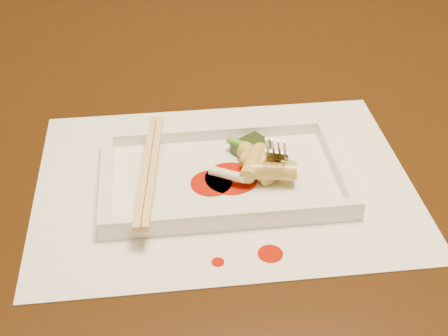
{
  "coord_description": "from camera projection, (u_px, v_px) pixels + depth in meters",
  "views": [
    {
      "loc": [
        -0.08,
        -0.67,
        1.16
      ],
      "look_at": [
        -0.02,
        -0.15,
        0.77
      ],
      "focal_mm": 50.0,
      "sensor_mm": 36.0,
      "label": 1
    }
  ],
  "objects": [
    {
      "name": "chopstick_b",
      "position": [
        154.0,
        167.0,
        0.65
      ],
      "size": [
        0.03,
        0.19,
        0.01
      ],
      "primitive_type": "cube",
      "rotation": [
        0.0,
        0.0,
        -0.11
      ],
      "color": "#E4BC72",
      "rests_on": "plate_rim_near"
    },
    {
      "name": "rice_cake_0",
      "position": [
        265.0,
        162.0,
        0.67
      ],
      "size": [
        0.02,
        0.05,
        0.02
      ],
      "primitive_type": "cylinder",
      "rotation": [
        1.57,
        0.0,
        0.12
      ],
      "color": "#CCBD5F",
      "rests_on": "plate_base"
    },
    {
      "name": "sauce_blob_1",
      "position": [
        211.0,
        183.0,
        0.66
      ],
      "size": [
        0.04,
        0.04,
        0.0
      ],
      "primitive_type": "cylinder",
      "color": "#A71504",
      "rests_on": "plate_base"
    },
    {
      "name": "plate_rim_near",
      "position": [
        233.0,
        216.0,
        0.6
      ],
      "size": [
        0.26,
        0.01,
        0.01
      ],
      "primitive_type": "cube",
      "color": "white",
      "rests_on": "plate_base"
    },
    {
      "name": "sauce_blob_0",
      "position": [
        231.0,
        178.0,
        0.66
      ],
      "size": [
        0.06,
        0.06,
        0.0
      ],
      "primitive_type": "cylinder",
      "color": "#A71504",
      "rests_on": "plate_base"
    },
    {
      "name": "plate_base",
      "position": [
        224.0,
        178.0,
        0.67
      ],
      "size": [
        0.26,
        0.16,
        0.01
      ],
      "primitive_type": "cube",
      "color": "white",
      "rests_on": "placemat"
    },
    {
      "name": "scallion_white",
      "position": [
        227.0,
        174.0,
        0.65
      ],
      "size": [
        0.04,
        0.03,
        0.01
      ],
      "primitive_type": "cylinder",
      "rotation": [
        1.57,
        0.0,
        1.06
      ],
      "color": "#EAEACC",
      "rests_on": "plate_base"
    },
    {
      "name": "rice_cake_3",
      "position": [
        258.0,
        159.0,
        0.67
      ],
      "size": [
        0.04,
        0.05,
        0.02
      ],
      "primitive_type": "cylinder",
      "rotation": [
        1.57,
        0.0,
        0.61
      ],
      "color": "#CCBD5F",
      "rests_on": "plate_base"
    },
    {
      "name": "rice_cake_4",
      "position": [
        265.0,
        166.0,
        0.66
      ],
      "size": [
        0.04,
        0.03,
        0.02
      ],
      "primitive_type": "cylinder",
      "rotation": [
        1.57,
        0.0,
        1.73
      ],
      "color": "#CCBD5F",
      "rests_on": "plate_base"
    },
    {
      "name": "veg_piece",
      "position": [
        251.0,
        146.0,
        0.7
      ],
      "size": [
        0.05,
        0.04,
        0.01
      ],
      "primitive_type": "cube",
      "rotation": [
        0.0,
        0.0,
        0.59
      ],
      "color": "black",
      "rests_on": "plate_base"
    },
    {
      "name": "scallion_green",
      "position": [
        260.0,
        152.0,
        0.68
      ],
      "size": [
        0.07,
        0.06,
        0.01
      ],
      "primitive_type": "cylinder",
      "rotation": [
        1.57,
        0.0,
        0.83
      ],
      "color": "#3E9618",
      "rests_on": "plate_base"
    },
    {
      "name": "chopstick_a",
      "position": [
        146.0,
        168.0,
        0.65
      ],
      "size": [
        0.03,
        0.19,
        0.01
      ],
      "primitive_type": "cube",
      "rotation": [
        0.0,
        0.0,
        -0.11
      ],
      "color": "#E4BC72",
      "rests_on": "plate_rim_near"
    },
    {
      "name": "sauce_splatter_b",
      "position": [
        218.0,
        262.0,
        0.57
      ],
      "size": [
        0.01,
        0.01,
        0.0
      ],
      "primitive_type": "cylinder",
      "color": "#A71504",
      "rests_on": "placemat"
    },
    {
      "name": "placemat",
      "position": [
        224.0,
        182.0,
        0.67
      ],
      "size": [
        0.4,
        0.3,
        0.0
      ],
      "primitive_type": "cube",
      "color": "white",
      "rests_on": "table"
    },
    {
      "name": "rice_cake_6",
      "position": [
        262.0,
        165.0,
        0.66
      ],
      "size": [
        0.05,
        0.04,
        0.02
      ],
      "primitive_type": "cylinder",
      "rotation": [
        1.57,
        0.0,
        0.99
      ],
      "color": "#CCBD5F",
      "rests_on": "plate_base"
    },
    {
      "name": "table",
      "position": [
        225.0,
        174.0,
        0.85
      ],
      "size": [
        1.4,
        0.9,
        0.75
      ],
      "color": "black",
      "rests_on": "ground"
    },
    {
      "name": "rice_cake_1",
      "position": [
        259.0,
        169.0,
        0.66
      ],
      "size": [
        0.03,
        0.04,
        0.02
      ],
      "primitive_type": "cylinder",
      "rotation": [
        1.57,
        0.0,
        0.43
      ],
      "color": "#CCBD5F",
      "rests_on": "plate_base"
    },
    {
      "name": "plate_rim_left",
      "position": [
        106.0,
        179.0,
        0.65
      ],
      "size": [
        0.01,
        0.14,
        0.01
      ],
      "primitive_type": "cube",
      "color": "white",
      "rests_on": "plate_base"
    },
    {
      "name": "plate_rim_right",
      "position": [
        338.0,
        162.0,
        0.67
      ],
      "size": [
        0.01,
        0.14,
        0.01
      ],
      "primitive_type": "cube",
      "color": "white",
      "rests_on": "plate_base"
    },
    {
      "name": "rice_cake_5",
      "position": [
        252.0,
        164.0,
        0.66
      ],
      "size": [
        0.03,
        0.05,
        0.02
      ],
      "primitive_type": "cylinder",
      "rotation": [
        1.57,
        0.0,
        2.76
      ],
      "color": "#CCBD5F",
      "rests_on": "plate_base"
    },
    {
      "name": "rice_cake_2",
      "position": [
        274.0,
        171.0,
        0.65
      ],
      "size": [
        0.05,
        0.03,
        0.02
      ],
      "primitive_type": "cylinder",
      "rotation": [
        1.57,
        0.0,
        1.4
      ],
      "color": "#CCBD5F",
      "rests_on": "plate_base"
    },
    {
      "name": "plate_rim_far",
      "position": [
        216.0,
        132.0,
        0.72
      ],
      "size": [
        0.26,
        0.01,
        0.01
      ],
      "primitive_type": "cube",
      "color": "white",
      "rests_on": "plate_base"
    },
    {
      "name": "sauce_splatter_a",
      "position": [
        270.0,
        254.0,
        0.58
      ],
      "size": [
        0.02,
        0.02,
        0.0
      ],
      "primitive_type": "cylinder",
      "color": "#A71504",
      "rests_on": "placemat"
    },
    {
      "name": "fork",
      "position": [
        289.0,
        103.0,
        0.64
      ],
      "size": [
        0.09,
        0.1,
        0.14
      ],
      "primitive_type": null,
      "color": "silver",
      "rests_on": "plate_base"
    }
  ]
}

